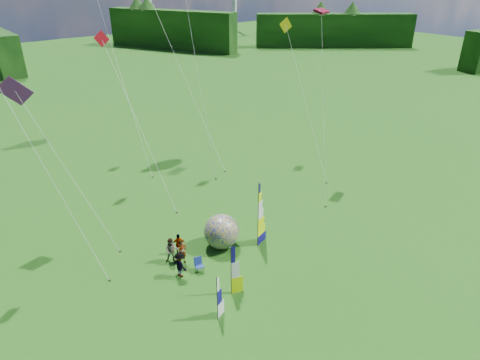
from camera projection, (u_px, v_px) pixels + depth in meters
ground at (291, 274)px, 27.47m from camera, size 220.00×220.00×0.00m
treeline_ring at (295, 221)px, 25.68m from camera, size 210.00×210.00×8.00m
feather_banner_main at (258, 216)px, 29.10m from camera, size 1.29×0.51×4.89m
side_banner_left at (231, 271)px, 25.04m from camera, size 0.93×0.41×3.40m
side_banner_far at (217, 300)px, 23.30m from camera, size 0.84×0.40×2.85m
bol_inflatable at (222, 232)px, 29.63m from camera, size 2.52×2.52×2.46m
spectator_a at (182, 252)px, 28.05m from camera, size 0.74×0.56×1.83m
spectator_b at (172, 250)px, 28.20m from camera, size 0.97×0.83×1.80m
spectator_c at (180, 265)px, 26.87m from camera, size 0.61×1.20×1.77m
spectator_d at (179, 244)px, 29.06m from camera, size 0.99×0.75×1.56m
camp_chair at (199, 265)px, 27.46m from camera, size 0.68×0.68×0.99m
kite_whale at (185, 70)px, 40.89m from camera, size 4.77×15.13×17.63m
kite_rainbow_delta at (67, 162)px, 28.26m from camera, size 9.27×11.57×12.25m
kite_parafoil at (325, 97)px, 34.99m from camera, size 10.43×11.58×16.20m
small_kite_red at (138, 118)px, 34.40m from camera, size 4.78×12.23×13.57m
small_kite_orange at (199, 71)px, 38.41m from camera, size 5.46×9.91×18.48m
small_kite_yellow at (306, 95)px, 39.67m from camera, size 6.04×11.80×13.93m
small_kite_pink at (44, 160)px, 24.79m from camera, size 7.84×9.98×15.23m
small_kite_green at (122, 74)px, 40.05m from camera, size 3.48×12.80×17.26m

